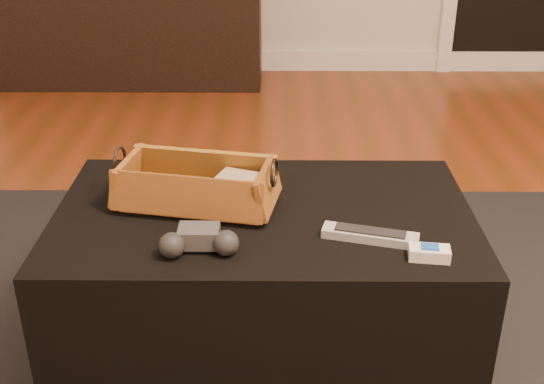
{
  "coord_description": "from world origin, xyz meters",
  "views": [
    {
      "loc": [
        -0.16,
        -1.36,
        1.2
      ],
      "look_at": [
        -0.17,
        0.06,
        0.49
      ],
      "focal_mm": 45.0,
      "sensor_mm": 36.0,
      "label": 1
    }
  ],
  "objects_px": {
    "media_cabinet": "(132,32)",
    "cream_gadget": "(429,253)",
    "silver_remote": "(370,235)",
    "game_controller": "(199,241)",
    "tv_remote": "(188,197)",
    "ottoman": "(264,284)",
    "wicker_basket": "(196,187)"
  },
  "relations": [
    {
      "from": "media_cabinet",
      "to": "cream_gadget",
      "type": "bearing_deg",
      "value": -66.49
    },
    {
      "from": "silver_remote",
      "to": "game_controller",
      "type": "bearing_deg",
      "value": -171.35
    },
    {
      "from": "tv_remote",
      "to": "silver_remote",
      "type": "height_order",
      "value": "tv_remote"
    },
    {
      "from": "cream_gadget",
      "to": "game_controller",
      "type": "bearing_deg",
      "value": 177.4
    },
    {
      "from": "game_controller",
      "to": "tv_remote",
      "type": "bearing_deg",
      "value": 103.19
    },
    {
      "from": "ottoman",
      "to": "game_controller",
      "type": "height_order",
      "value": "game_controller"
    },
    {
      "from": "tv_remote",
      "to": "wicker_basket",
      "type": "xyz_separation_m",
      "value": [
        0.02,
        0.01,
        0.02
      ]
    },
    {
      "from": "ottoman",
      "to": "game_controller",
      "type": "xyz_separation_m",
      "value": [
        -0.13,
        -0.19,
        0.24
      ]
    },
    {
      "from": "media_cabinet",
      "to": "game_controller",
      "type": "xyz_separation_m",
      "value": [
        0.66,
        -2.62,
        0.17
      ]
    },
    {
      "from": "tv_remote",
      "to": "game_controller",
      "type": "relative_size",
      "value": 1.16
    },
    {
      "from": "ottoman",
      "to": "game_controller",
      "type": "distance_m",
      "value": 0.33
    },
    {
      "from": "media_cabinet",
      "to": "wicker_basket",
      "type": "relative_size",
      "value": 3.53
    },
    {
      "from": "ottoman",
      "to": "wicker_basket",
      "type": "distance_m",
      "value": 0.31
    },
    {
      "from": "media_cabinet",
      "to": "ottoman",
      "type": "height_order",
      "value": "media_cabinet"
    },
    {
      "from": "tv_remote",
      "to": "cream_gadget",
      "type": "bearing_deg",
      "value": -18.96
    },
    {
      "from": "tv_remote",
      "to": "cream_gadget",
      "type": "xyz_separation_m",
      "value": [
        0.54,
        -0.24,
        -0.01
      ]
    },
    {
      "from": "tv_remote",
      "to": "silver_remote",
      "type": "relative_size",
      "value": 0.93
    },
    {
      "from": "media_cabinet",
      "to": "cream_gadget",
      "type": "distance_m",
      "value": 2.88
    },
    {
      "from": "cream_gadget",
      "to": "wicker_basket",
      "type": "bearing_deg",
      "value": 154.36
    },
    {
      "from": "game_controller",
      "to": "silver_remote",
      "type": "bearing_deg",
      "value": 8.65
    },
    {
      "from": "media_cabinet",
      "to": "game_controller",
      "type": "relative_size",
      "value": 8.33
    },
    {
      "from": "tv_remote",
      "to": "silver_remote",
      "type": "bearing_deg",
      "value": -15.69
    },
    {
      "from": "media_cabinet",
      "to": "wicker_basket",
      "type": "distance_m",
      "value": 2.48
    },
    {
      "from": "media_cabinet",
      "to": "wicker_basket",
      "type": "xyz_separation_m",
      "value": [
        0.63,
        -2.39,
        0.19
      ]
    },
    {
      "from": "game_controller",
      "to": "media_cabinet",
      "type": "bearing_deg",
      "value": 104.17
    },
    {
      "from": "media_cabinet",
      "to": "game_controller",
      "type": "distance_m",
      "value": 2.71
    },
    {
      "from": "media_cabinet",
      "to": "silver_remote",
      "type": "distance_m",
      "value": 2.77
    },
    {
      "from": "ottoman",
      "to": "tv_remote",
      "type": "bearing_deg",
      "value": 172.58
    },
    {
      "from": "tv_remote",
      "to": "cream_gadget",
      "type": "distance_m",
      "value": 0.59
    },
    {
      "from": "wicker_basket",
      "to": "silver_remote",
      "type": "relative_size",
      "value": 1.91
    },
    {
      "from": "tv_remote",
      "to": "wicker_basket",
      "type": "height_order",
      "value": "wicker_basket"
    },
    {
      "from": "cream_gadget",
      "to": "tv_remote",
      "type": "bearing_deg",
      "value": 156.21
    }
  ]
}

